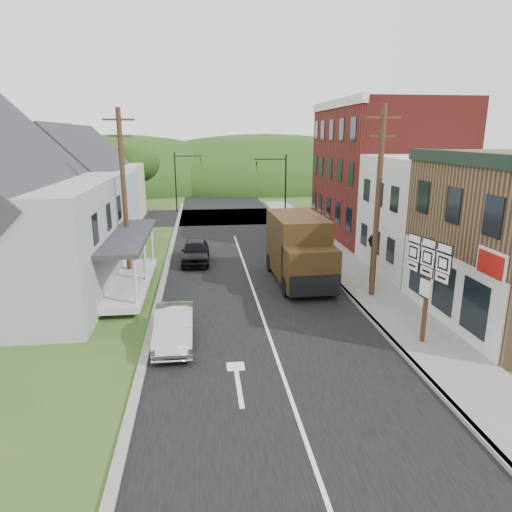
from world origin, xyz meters
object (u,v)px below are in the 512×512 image
object	(u,v)px
silver_sedan	(174,327)
route_sign_cluster	(427,275)
delivery_van	(299,250)
warning_sign	(371,252)
dark_sedan	(196,252)

from	to	relation	value
silver_sedan	route_sign_cluster	xyz separation A→B (m)	(9.19, -1.27, 2.08)
silver_sedan	delivery_van	bearing A→B (deg)	47.22
silver_sedan	warning_sign	size ratio (longest dim) A/B	1.55
route_sign_cluster	warning_sign	world-z (taller)	route_sign_cluster
warning_sign	silver_sedan	bearing A→B (deg)	-156.33
silver_sedan	route_sign_cluster	distance (m)	9.50
delivery_van	route_sign_cluster	bearing A→B (deg)	-71.43
dark_sedan	warning_sign	size ratio (longest dim) A/B	1.59
dark_sedan	warning_sign	world-z (taller)	warning_sign
dark_sedan	delivery_van	distance (m)	7.20
delivery_van	warning_sign	distance (m)	3.70
silver_sedan	route_sign_cluster	world-z (taller)	route_sign_cluster
silver_sedan	delivery_van	xyz separation A→B (m)	(6.23, 6.80, 1.12)
route_sign_cluster	warning_sign	distance (m)	7.07
silver_sedan	dark_sedan	distance (m)	11.30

